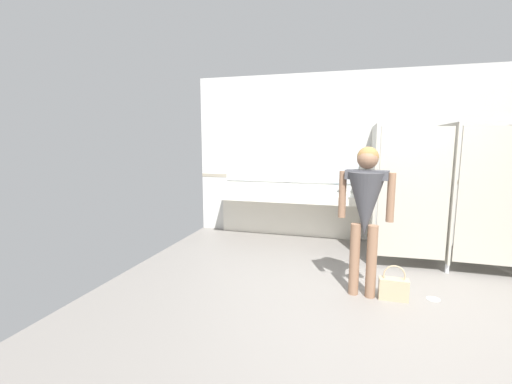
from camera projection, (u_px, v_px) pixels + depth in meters
The scene contains 11 objects.
ground_plane at pixel (390, 320), 3.37m from camera, with size 6.47×6.02×0.10m, color gray.
wall_back at pixel (379, 157), 5.79m from camera, with size 6.47×0.12×2.86m, color silver.
wall_back_tile_band at pixel (378, 180), 5.78m from camera, with size 6.47×0.01×0.06m, color #9E937F.
vanity_counter at pixel (287, 203), 6.05m from camera, with size 2.51×0.58×0.93m.
mirror_panel at pixel (290, 147), 6.11m from camera, with size 2.41×0.02×1.27m, color silver.
bathroom_stalls at pixel (484, 191), 4.57m from camera, with size 2.87×1.37×1.97m.
person_standing at pixel (366, 203), 3.66m from camera, with size 0.57×0.46×1.64m.
handbag at pixel (394, 288), 3.69m from camera, with size 0.30×0.13×0.39m.
soap_dispenser at pixel (341, 188), 5.84m from camera, with size 0.07×0.07×0.21m.
paper_cup at pixel (293, 191), 5.77m from camera, with size 0.07×0.07×0.10m, color white.
floor_drain_cover at pixel (433, 299), 3.71m from camera, with size 0.14×0.14×0.01m, color #B7BABF.
Camera 1 is at (-0.40, -3.39, 1.69)m, focal length 24.03 mm.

